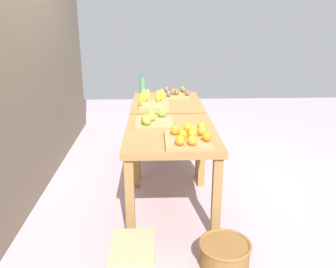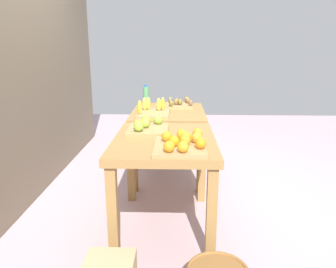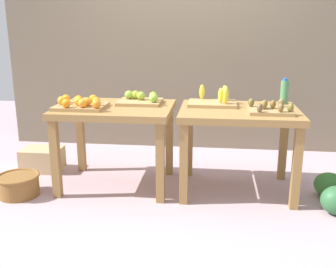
# 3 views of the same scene
# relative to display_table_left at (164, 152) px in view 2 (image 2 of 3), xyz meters

# --- Properties ---
(ground_plane) EXTENTS (8.00, 8.00, 0.00)m
(ground_plane) POSITION_rel_display_table_left_xyz_m (0.56, 0.00, -0.65)
(ground_plane) COLOR #B79BA4
(back_wall) EXTENTS (4.40, 0.12, 3.00)m
(back_wall) POSITION_rel_display_table_left_xyz_m (0.56, 1.35, 0.85)
(back_wall) COLOR #716451
(back_wall) RESTS_ON ground_plane
(display_table_left) EXTENTS (1.04, 0.80, 0.77)m
(display_table_left) POSITION_rel_display_table_left_xyz_m (0.00, 0.00, 0.00)
(display_table_left) COLOR olive
(display_table_left) RESTS_ON ground_plane
(display_table_right) EXTENTS (1.04, 0.80, 0.77)m
(display_table_right) POSITION_rel_display_table_left_xyz_m (1.12, 0.00, 0.00)
(display_table_right) COLOR olive
(display_table_right) RESTS_ON ground_plane
(orange_bin) EXTENTS (0.45, 0.37, 0.11)m
(orange_bin) POSITION_rel_display_table_left_xyz_m (-0.27, -0.14, 0.15)
(orange_bin) COLOR #A78250
(orange_bin) RESTS_ON display_table_left
(apple_bin) EXTENTS (0.40, 0.34, 0.11)m
(apple_bin) POSITION_rel_display_table_left_xyz_m (0.21, 0.16, 0.15)
(apple_bin) COLOR #A78250
(apple_bin) RESTS_ON display_table_left
(banana_crate) EXTENTS (0.44, 0.32, 0.17)m
(banana_crate) POSITION_rel_display_table_left_xyz_m (0.90, 0.16, 0.15)
(banana_crate) COLOR #A78250
(banana_crate) RESTS_ON display_table_right
(kiwi_bin) EXTENTS (0.37, 0.33, 0.10)m
(kiwi_bin) POSITION_rel_display_table_left_xyz_m (1.37, -0.12, 0.14)
(kiwi_bin) COLOR #A78250
(kiwi_bin) RESTS_ON display_table_right
(water_bottle) EXTENTS (0.07, 0.07, 0.24)m
(water_bottle) POSITION_rel_display_table_left_xyz_m (1.54, 0.29, 0.23)
(water_bottle) COLOR #4C8C59
(water_bottle) RESTS_ON display_table_right
(watermelon_pile) EXTENTS (0.54, 0.63, 0.49)m
(watermelon_pile) POSITION_rel_display_table_left_xyz_m (2.04, -0.26, -0.46)
(watermelon_pile) COLOR #326F3A
(watermelon_pile) RESTS_ON ground_plane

